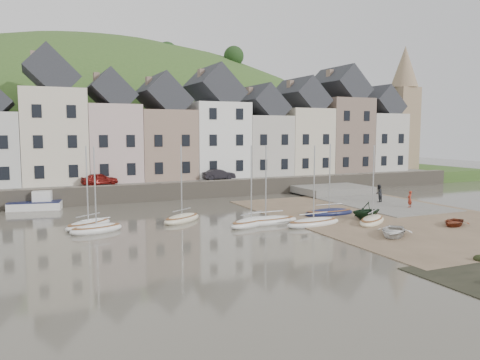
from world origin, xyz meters
name	(u,v)px	position (x,y,z in m)	size (l,w,h in m)	color
ground	(273,228)	(0.00, 0.00, 0.00)	(160.00, 160.00, 0.00)	#4B473B
quay_land	(162,178)	(0.00, 32.00, 0.75)	(90.00, 30.00, 1.50)	#375722
quay_street	(188,181)	(0.00, 20.50, 1.55)	(70.00, 7.00, 0.10)	slate
seawall	(198,190)	(0.00, 17.00, 0.90)	(70.00, 1.20, 1.80)	slate
beach	(389,216)	(11.00, 0.00, 0.03)	(18.00, 26.00, 0.06)	brown
slipway	(365,200)	(15.00, 8.00, 0.06)	(8.00, 18.00, 0.12)	slate
hillside	(100,264)	(-5.00, 60.00, -17.99)	(134.40, 84.00, 84.00)	#375722
townhouse_terrace	(192,129)	(1.76, 24.00, 7.32)	(61.05, 8.00, 13.93)	white
church_spire	(404,104)	(34.55, 24.00, 11.06)	(4.00, 4.00, 18.00)	#997F60
sailboat_0	(88,224)	(-12.55, 5.64, 0.26)	(4.24, 3.71, 6.32)	white
sailboat_1	(96,228)	(-12.22, 3.76, 0.27)	(4.07, 2.39, 6.32)	white
sailboat_2	(182,218)	(-5.49, 5.03, 0.27)	(4.15, 3.51, 6.32)	beige
sailboat_3	(251,222)	(-1.11, 1.42, 0.26)	(4.75, 3.38, 6.32)	white
sailboat_4	(266,221)	(0.14, 1.44, 0.26)	(5.53, 1.56, 6.32)	white
sailboat_5	(329,212)	(6.79, 2.59, 0.26)	(4.71, 1.76, 6.32)	#14193F
sailboat_6	(313,222)	(3.16, -0.62, 0.26)	(4.92, 1.95, 6.32)	white
sailboat_7	(372,220)	(7.78, -1.78, 0.26)	(4.36, 3.73, 6.32)	beige
motorboat_2	(37,203)	(-15.93, 16.00, 0.58)	(4.81, 2.57, 1.70)	white
rowboat_white	(393,231)	(6.01, -6.08, 0.40)	(2.35, 3.30, 0.68)	silver
rowboat_green	(366,210)	(8.37, -0.32, 0.77)	(2.31, 2.68, 1.41)	black
rowboat_red	(454,222)	(12.71, -5.15, 0.33)	(1.86, 2.60, 0.54)	maroon
person_red	(410,199)	(15.64, 2.49, 0.89)	(0.56, 0.37, 1.55)	maroon
person_dark	(379,193)	(15.20, 6.23, 0.99)	(0.85, 0.66, 1.74)	black
car_left	(100,179)	(-9.81, 19.50, 2.23)	(1.48, 3.67, 1.25)	maroon
car_right	(219,174)	(3.39, 19.50, 2.21)	(1.29, 3.71, 1.22)	black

